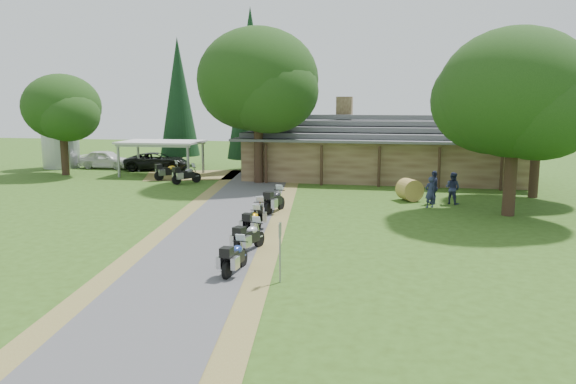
% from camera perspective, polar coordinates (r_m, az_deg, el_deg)
% --- Properties ---
extents(ground, '(120.00, 120.00, 0.00)m').
position_cam_1_polar(ground, '(21.52, -9.36, -6.75)').
color(ground, '#2F4A14').
rests_on(ground, ground).
extents(driveway, '(51.95, 51.95, 0.00)m').
position_cam_1_polar(driveway, '(25.32, -7.22, -4.26)').
color(driveway, '#3F3F41').
rests_on(driveway, ground).
extents(lodge, '(21.40, 9.40, 4.90)m').
position_cam_1_polar(lodge, '(43.47, 9.52, 4.60)').
color(lodge, brown).
rests_on(lodge, ground).
extents(silo, '(3.44, 3.44, 6.37)m').
position_cam_1_polar(silo, '(53.57, -22.17, 5.69)').
color(silo, gray).
rests_on(silo, ground).
extents(carport, '(6.39, 4.35, 2.72)m').
position_cam_1_polar(carport, '(45.93, -12.69, 3.38)').
color(carport, silver).
rests_on(carport, ground).
extents(car_white_sedan, '(2.80, 6.18, 2.03)m').
position_cam_1_polar(car_white_sedan, '(51.76, -17.99, 3.41)').
color(car_white_sedan, silver).
rests_on(car_white_sedan, ground).
extents(car_dark_suv, '(3.86, 6.38, 2.28)m').
position_cam_1_polar(car_dark_suv, '(49.32, -13.15, 3.49)').
color(car_dark_suv, black).
rests_on(car_dark_suv, ground).
extents(motorcycle_row_a, '(0.76, 1.85, 1.23)m').
position_cam_1_polar(motorcycle_row_a, '(19.51, -5.42, -6.46)').
color(motorcycle_row_a, navy).
rests_on(motorcycle_row_a, ground).
extents(motorcycle_row_b, '(1.11, 1.98, 1.29)m').
position_cam_1_polar(motorcycle_row_b, '(22.20, -3.94, -4.43)').
color(motorcycle_row_b, '#B6B9BE').
rests_on(motorcycle_row_b, ground).
extents(motorcycle_row_c, '(0.71, 1.83, 1.23)m').
position_cam_1_polar(motorcycle_row_c, '(25.01, -3.60, -2.94)').
color(motorcycle_row_c, '#EFA900').
rests_on(motorcycle_row_c, ground).
extents(motorcycle_row_d, '(0.99, 1.99, 1.30)m').
position_cam_1_polar(motorcycle_row_d, '(26.58, -2.93, -2.12)').
color(motorcycle_row_d, '#C64B0E').
rests_on(motorcycle_row_d, ground).
extents(motorcycle_row_e, '(1.06, 2.11, 1.38)m').
position_cam_1_polar(motorcycle_row_e, '(29.84, -1.35, -0.77)').
color(motorcycle_row_e, black).
rests_on(motorcycle_row_e, ground).
extents(motorcycle_carport_a, '(1.91, 1.95, 1.41)m').
position_cam_1_polar(motorcycle_carport_a, '(43.06, -11.99, 2.14)').
color(motorcycle_carport_a, yellow).
rests_on(motorcycle_carport_a, ground).
extents(motorcycle_carport_b, '(1.80, 2.02, 1.40)m').
position_cam_1_polar(motorcycle_carport_b, '(40.90, -10.28, 1.83)').
color(motorcycle_carport_b, gray).
rests_on(motorcycle_carport_b, ground).
extents(person_a, '(0.71, 0.67, 2.04)m').
position_cam_1_polar(person_a, '(32.09, 14.24, 0.25)').
color(person_a, '#2A3151').
rests_on(person_a, ground).
extents(person_b, '(0.76, 0.71, 2.16)m').
position_cam_1_polar(person_b, '(33.58, 16.39, 0.65)').
color(person_b, '#2A3151').
rests_on(person_b, ground).
extents(person_c, '(0.50, 0.67, 2.25)m').
position_cam_1_polar(person_c, '(33.35, 14.63, 0.75)').
color(person_c, '#2A3151').
rests_on(person_c, ground).
extents(hay_bale, '(1.69, 1.64, 1.29)m').
position_cam_1_polar(hay_bale, '(34.16, 12.25, 0.22)').
color(hay_bale, olive).
rests_on(hay_bale, ground).
extents(sign_post, '(0.36, 0.06, 2.02)m').
position_cam_1_polar(sign_post, '(18.34, -0.81, -6.18)').
color(sign_post, gray).
rests_on(sign_post, ground).
extents(oak_lodge_left, '(8.59, 8.59, 11.89)m').
position_cam_1_polar(oak_lodge_left, '(40.30, -3.06, 9.33)').
color(oak_lodge_left, '#17320F').
rests_on(oak_lodge_left, ground).
extents(oak_lodge_right, '(6.31, 6.31, 10.62)m').
position_cam_1_polar(oak_lodge_right, '(37.28, 24.12, 7.57)').
color(oak_lodge_right, '#17320F').
rests_on(oak_lodge_right, ground).
extents(oak_driveway, '(7.71, 7.71, 10.15)m').
position_cam_1_polar(oak_driveway, '(30.79, 21.98, 7.08)').
color(oak_driveway, '#17320F').
rests_on(oak_driveway, ground).
extents(oak_silo, '(6.07, 6.07, 8.73)m').
position_cam_1_polar(oak_silo, '(48.18, -21.94, 6.79)').
color(oak_silo, '#17320F').
rests_on(oak_silo, ground).
extents(cedar_near, '(4.10, 4.10, 13.51)m').
position_cam_1_polar(cedar_near, '(47.55, -3.79, 10.29)').
color(cedar_near, black).
rests_on(cedar_near, ground).
extents(cedar_far, '(3.56, 3.56, 11.51)m').
position_cam_1_polar(cedar_far, '(52.13, -11.03, 8.95)').
color(cedar_far, black).
rests_on(cedar_far, ground).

